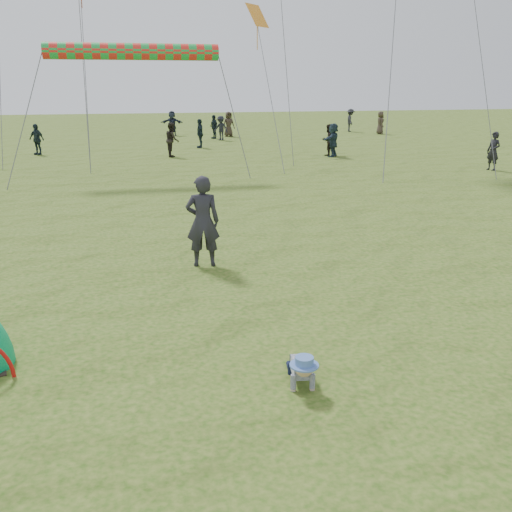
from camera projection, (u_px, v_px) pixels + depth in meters
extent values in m
plane|color=#204C0D|center=(213.00, 390.00, 7.21)|extent=(140.00, 140.00, 0.00)
imported|color=#24232B|center=(203.00, 221.00, 11.86)|extent=(0.75, 0.54, 1.92)
imported|color=black|center=(493.00, 151.00, 25.12)|extent=(0.56, 0.70, 1.68)
imported|color=#17252B|center=(200.00, 133.00, 33.84)|extent=(0.44, 1.00, 1.69)
imported|color=black|center=(221.00, 128.00, 38.35)|extent=(1.18, 1.12, 1.61)
imported|color=#342A20|center=(229.00, 124.00, 41.02)|extent=(0.97, 0.76, 1.75)
imported|color=#243643|center=(333.00, 140.00, 29.75)|extent=(1.44, 1.55, 1.73)
imported|color=black|center=(328.00, 140.00, 30.26)|extent=(0.98, 0.89, 1.64)
imported|color=black|center=(214.00, 127.00, 39.50)|extent=(0.68, 1.02, 1.61)
imported|color=#26262B|center=(350.00, 120.00, 45.05)|extent=(0.92, 1.28, 1.78)
imported|color=#3C3128|center=(380.00, 123.00, 43.06)|extent=(0.61, 0.87, 1.68)
imported|color=#1E2536|center=(172.00, 123.00, 41.86)|extent=(1.72, 0.97, 1.77)
imported|color=black|center=(172.00, 140.00, 29.76)|extent=(0.70, 0.89, 1.76)
imported|color=#1C2A31|center=(37.00, 139.00, 30.61)|extent=(1.00, 0.90, 1.64)
cylinder|color=red|center=(133.00, 52.00, 22.23)|extent=(6.70, 0.64, 0.64)
plane|color=orange|center=(257.00, 16.00, 27.06)|extent=(1.31, 1.31, 1.07)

